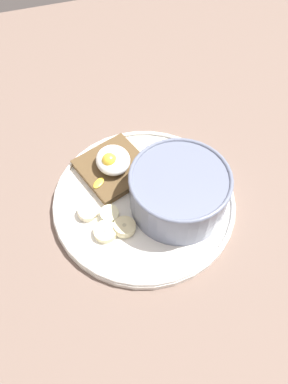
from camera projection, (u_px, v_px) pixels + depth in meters
ground_plane at (144, 206)px, 58.23cm from camera, size 120.00×120.00×2.00cm
plate at (144, 200)px, 56.75cm from camera, size 27.59×27.59×1.60cm
oatmeal_bowl at (179, 191)px, 53.30cm from camera, size 14.38×14.38×6.84cm
toast_slice at (114, 168)px, 59.06cm from camera, size 12.73×12.73×1.29cm
poached_egg at (112, 160)px, 57.31cm from camera, size 6.77×6.94×3.38cm
banana_slice_front at (105, 232)px, 52.84cm from camera, size 4.07×4.06×1.18cm
banana_slice_left at (110, 214)px, 54.28cm from camera, size 3.35×3.26×1.54cm
banana_slice_back at (88, 213)px, 54.46cm from camera, size 4.21×4.23×1.64cm
banana_slice_right at (124, 227)px, 53.18cm from camera, size 4.64×4.65×1.53cm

